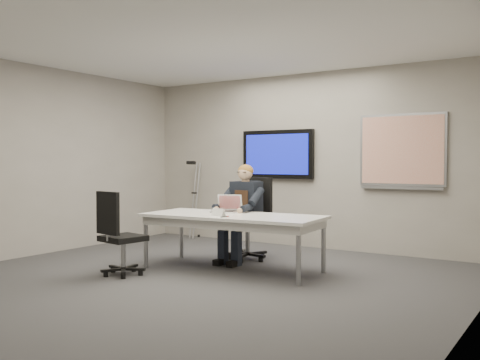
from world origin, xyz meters
The scene contains 15 objects.
floor centered at (0.00, 0.00, 0.00)m, with size 6.00×6.00×0.02m, color #3B3B3E.
ceiling centered at (0.00, 0.00, 2.80)m, with size 6.00×6.00×0.02m, color white.
wall_back centered at (0.00, 3.00, 1.40)m, with size 6.00×0.02×2.80m, color gray.
wall_left centered at (-3.00, 0.00, 1.40)m, with size 0.02×6.00×2.80m, color gray.
wall_right centered at (3.00, 0.00, 1.40)m, with size 0.02×6.00×2.80m, color gray.
conference_table centered at (0.04, 0.80, 0.63)m, with size 2.36×1.13×0.71m.
tv_display centered at (-0.50, 2.95, 1.50)m, with size 1.30×0.09×0.80m.
whiteboard centered at (1.55, 2.97, 1.53)m, with size 1.25×0.08×1.10m.
office_chair_far centered at (-0.17, 1.56, 0.36)m, with size 0.63×0.63×1.15m.
office_chair_near centered at (-0.91, -0.22, 0.32)m, with size 0.56×0.56×1.03m.
seated_person centered at (-0.18, 1.30, 0.54)m, with size 0.42×0.73×1.34m.
crutch centered at (-2.12, 2.81, 0.71)m, with size 0.19×0.30×1.42m, color #AEB0B7, non-canonical shape.
laptop centered at (-0.21, 1.03, 0.77)m, with size 0.39×0.41×0.23m.
name_tent centered at (-0.03, 0.59, 0.75)m, with size 0.23×0.06×0.09m, color white, non-canonical shape.
pen centered at (0.14, 0.49, 0.71)m, with size 0.01×0.01×0.14m, color black.
Camera 1 is at (3.81, -4.81, 1.38)m, focal length 40.00 mm.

